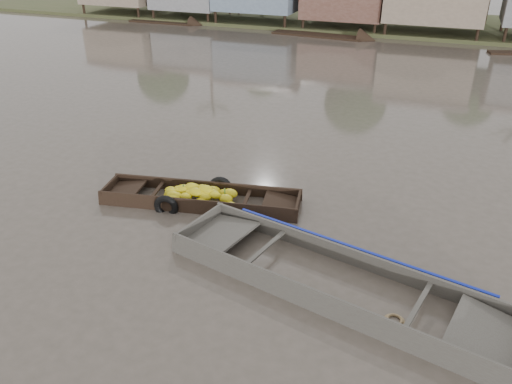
% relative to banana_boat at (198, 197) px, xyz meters
% --- Properties ---
extents(ground, '(120.00, 120.00, 0.00)m').
position_rel_banana_boat_xyz_m(ground, '(1.84, -1.75, -0.16)').
color(ground, '#4F473C').
rests_on(ground, ground).
extents(banana_boat, '(5.71, 2.34, 0.77)m').
position_rel_banana_boat_xyz_m(banana_boat, '(0.00, 0.00, 0.00)').
color(banana_boat, black).
rests_on(banana_boat, ground).
extents(viewer_boat, '(7.85, 3.60, 0.61)m').
position_rel_banana_boat_xyz_m(viewer_boat, '(4.43, -2.25, -0.09)').
color(viewer_boat, '#45403A').
rests_on(viewer_boat, ground).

